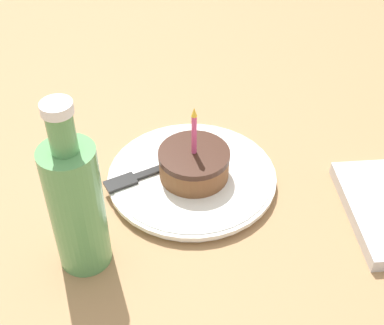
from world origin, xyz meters
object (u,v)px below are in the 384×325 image
at_px(plate, 192,177).
at_px(fork, 153,171).
at_px(cake_slice, 194,163).
at_px(bottle, 76,204).

distance_m(plate, fork, 0.06).
bearing_deg(plate, cake_slice, 132.92).
relative_size(plate, bottle, 1.03).
height_order(cake_slice, fork, cake_slice).
bearing_deg(bottle, cake_slice, -139.81).
height_order(fork, bottle, bottle).
distance_m(plate, cake_slice, 0.03).
xyz_separation_m(fork, bottle, (0.09, 0.14, 0.08)).
distance_m(fork, bottle, 0.18).
bearing_deg(cake_slice, bottle, 40.19).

